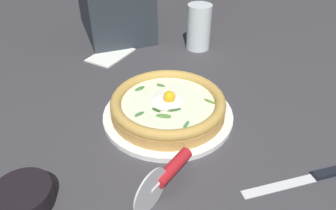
{
  "coord_description": "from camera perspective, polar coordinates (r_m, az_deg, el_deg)",
  "views": [
    {
      "loc": [
        -0.44,
        0.32,
        0.44
      ],
      "look_at": [
        0.01,
        -0.02,
        0.03
      ],
      "focal_mm": 33.32,
      "sensor_mm": 36.0,
      "label": 1
    }
  ],
  "objects": [
    {
      "name": "pizza",
      "position": [
        0.69,
        -0.0,
        0.12
      ],
      "size": [
        0.25,
        0.25,
        0.06
      ],
      "color": "#C79148",
      "rests_on": "pizza_plate"
    },
    {
      "name": "drinking_glass",
      "position": [
        1.0,
        5.62,
        13.52
      ],
      "size": [
        0.07,
        0.07,
        0.14
      ],
      "color": "silver",
      "rests_on": "ground"
    },
    {
      "name": "table_knife",
      "position": [
        0.64,
        25.39,
        -11.69
      ],
      "size": [
        0.1,
        0.21,
        0.01
      ],
      "color": "silver",
      "rests_on": "ground"
    },
    {
      "name": "ground_plane",
      "position": [
        0.7,
        -0.88,
        -4.17
      ],
      "size": [
        2.4,
        2.4,
        0.03
      ],
      "primitive_type": "cube",
      "color": "#39383D",
      "rests_on": "ground"
    },
    {
      "name": "folded_napkin",
      "position": [
        0.99,
        -10.43,
        9.11
      ],
      "size": [
        0.14,
        0.16,
        0.01
      ],
      "primitive_type": "cube",
      "rotation": [
        0.0,
        0.0,
        1.98
      ],
      "color": "white",
      "rests_on": "ground"
    },
    {
      "name": "side_bowl",
      "position": [
        0.58,
        -25.04,
        -14.96
      ],
      "size": [
        0.1,
        0.1,
        0.03
      ],
      "primitive_type": "cylinder",
      "color": "black",
      "rests_on": "ground"
    },
    {
      "name": "pizza_cutter",
      "position": [
        0.53,
        -0.34,
        -12.62
      ],
      "size": [
        0.06,
        0.14,
        0.08
      ],
      "color": "silver",
      "rests_on": "ground"
    },
    {
      "name": "pizza_plate",
      "position": [
        0.71,
        0.0,
        -1.71
      ],
      "size": [
        0.29,
        0.29,
        0.01
      ],
      "primitive_type": "cylinder",
      "color": "white",
      "rests_on": "ground"
    }
  ]
}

